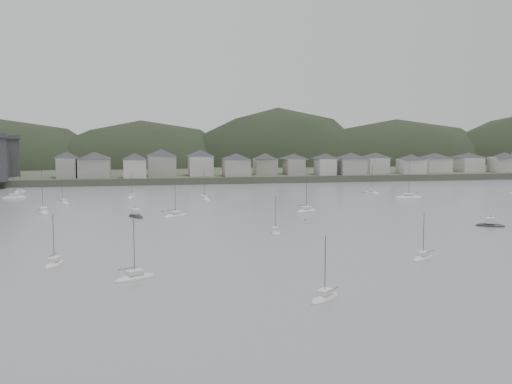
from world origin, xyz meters
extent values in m
plane|color=slate|center=(0.00, 0.00, 0.00)|extent=(900.00, 900.00, 0.00)
cube|color=#383D2D|center=(0.00, 295.00, 1.50)|extent=(900.00, 250.00, 3.00)
ellipsoid|color=black|center=(-110.87, 271.94, -10.14)|extent=(138.98, 92.48, 81.13)
ellipsoid|color=black|center=(-32.30, 272.87, -9.97)|extent=(132.08, 90.41, 79.74)
ellipsoid|color=black|center=(50.65, 272.93, -12.68)|extent=(133.88, 88.37, 101.41)
ellipsoid|color=black|center=(125.95, 267.91, -10.32)|extent=(165.81, 81.78, 82.55)
cylinder|color=#2E2E30|center=(-92.00, 194.00, 11.50)|extent=(10.00, 10.00, 17.00)
cube|color=#2E2E30|center=(-92.00, 180.00, 9.00)|extent=(3.50, 30.00, 12.00)
cube|color=gray|center=(-65.00, 181.96, 7.29)|extent=(8.34, 12.91, 8.59)
pyramid|color=#2B2B30|center=(-65.00, 181.96, 13.09)|extent=(15.78, 15.78, 3.01)
cube|color=gray|center=(-53.32, 181.32, 7.18)|extent=(13.68, 13.35, 8.36)
pyramid|color=#2B2B30|center=(-53.32, 181.32, 12.82)|extent=(20.07, 20.07, 2.93)
cube|color=#B1AEA6|center=(-35.57, 176.02, 7.04)|extent=(9.78, 10.20, 8.08)
pyramid|color=#2B2B30|center=(-35.57, 176.02, 12.49)|extent=(14.83, 14.83, 2.83)
cube|color=gray|center=(-23.51, 185.65, 7.55)|extent=(12.59, 13.33, 9.09)
pyramid|color=#2B2B30|center=(-23.51, 185.65, 13.68)|extent=(19.24, 19.24, 3.18)
cube|color=#B1AEA6|center=(-5.75, 184.10, 7.43)|extent=(10.74, 12.17, 8.87)
pyramid|color=#2B2B30|center=(-5.75, 184.10, 13.42)|extent=(17.01, 17.01, 3.10)
cube|color=gray|center=(9.92, 177.53, 6.85)|extent=(11.63, 12.09, 7.69)
pyramid|color=#2B2B30|center=(9.92, 177.53, 12.04)|extent=(17.61, 17.61, 2.69)
cube|color=gray|center=(25.25, 186.19, 6.72)|extent=(10.37, 9.35, 7.44)
pyramid|color=#2B2B30|center=(25.25, 186.19, 11.74)|extent=(14.65, 14.65, 2.60)
cube|color=gray|center=(38.63, 183.79, 6.61)|extent=(8.24, 12.20, 7.22)
pyramid|color=#2B2B30|center=(38.63, 183.79, 11.48)|extent=(15.17, 15.17, 2.53)
cube|color=#B1AEA6|center=(52.50, 178.55, 6.73)|extent=(8.06, 10.91, 7.46)
pyramid|color=#2B2B30|center=(52.50, 178.55, 11.77)|extent=(14.08, 14.08, 2.61)
cube|color=gray|center=(64.81, 177.06, 6.83)|extent=(11.73, 11.78, 7.66)
pyramid|color=#2B2B30|center=(64.81, 177.06, 12.00)|extent=(17.46, 17.46, 2.68)
cube|color=#B1AEA6|center=(80.64, 186.91, 6.67)|extent=(10.19, 13.02, 7.33)
pyramid|color=#2B2B30|center=(80.64, 186.91, 11.62)|extent=(17.23, 17.23, 2.57)
cube|color=#B1AEA6|center=(95.55, 178.06, 6.44)|extent=(11.70, 9.81, 6.88)
pyramid|color=#2B2B30|center=(95.55, 178.06, 11.08)|extent=(15.97, 15.97, 2.41)
cube|color=#B1AEA6|center=(112.40, 186.91, 6.50)|extent=(12.83, 12.48, 7.00)
pyramid|color=#2B2B30|center=(112.40, 186.91, 11.22)|extent=(18.79, 18.79, 2.45)
cube|color=#B1AEA6|center=(130.73, 187.42, 6.48)|extent=(11.07, 13.50, 6.97)
pyramid|color=#2B2B30|center=(130.73, 187.42, 11.19)|extent=(18.25, 18.25, 2.44)
cube|color=#B1AEA6|center=(146.02, 179.72, 6.67)|extent=(13.75, 9.12, 7.34)
pyramid|color=#2B2B30|center=(146.02, 179.72, 11.62)|extent=(16.97, 16.97, 2.57)
ellipsoid|color=silver|center=(-2.21, 37.74, 0.05)|extent=(3.23, 7.11, 1.37)
cube|color=silver|center=(-2.21, 37.74, 1.03)|extent=(1.86, 2.60, 0.70)
cylinder|color=#3F3F42|center=(-2.21, 37.74, 4.48)|extent=(0.12, 0.12, 8.56)
cylinder|color=#3F3F42|center=(-2.02, 36.52, 1.58)|extent=(0.58, 3.06, 0.10)
ellipsoid|color=silver|center=(53.64, 120.49, 0.05)|extent=(4.71, 8.79, 1.68)
cube|color=silver|center=(53.64, 120.49, 1.19)|extent=(2.52, 3.30, 0.70)
cylinder|color=#3F3F42|center=(53.64, 120.49, 5.44)|extent=(0.12, 0.12, 10.48)
cylinder|color=#3F3F42|center=(53.26, 119.03, 1.74)|extent=(1.05, 3.68, 0.10)
ellipsoid|color=silver|center=(-49.08, 10.95, 0.05)|extent=(4.16, 7.64, 1.46)
cube|color=silver|center=(-49.08, 10.95, 1.08)|extent=(2.21, 2.88, 0.70)
cylinder|color=#3F3F42|center=(-49.08, 10.95, 4.75)|extent=(0.12, 0.12, 9.11)
cylinder|color=#3F3F42|center=(-49.43, 12.22, 1.63)|extent=(0.95, 3.19, 0.10)
ellipsoid|color=silver|center=(-58.78, 107.97, 0.05)|extent=(6.34, 7.41, 1.49)
cube|color=silver|center=(-58.78, 107.97, 1.10)|extent=(2.87, 3.07, 0.70)
cylinder|color=#3F3F42|center=(-58.78, 107.97, 4.86)|extent=(0.12, 0.12, 9.31)
cylinder|color=#3F3F42|center=(-59.57, 106.89, 1.65)|extent=(2.07, 2.76, 0.10)
ellipsoid|color=silver|center=(-79.54, 150.00, 0.05)|extent=(5.27, 5.78, 1.19)
cube|color=silver|center=(-79.54, 150.00, 0.94)|extent=(2.34, 2.43, 0.70)
cylinder|color=#3F3F42|center=(-79.54, 150.00, 3.91)|extent=(0.12, 0.12, 7.43)
cylinder|color=#3F3F42|center=(-78.86, 149.18, 1.49)|extent=(1.79, 2.12, 0.10)
ellipsoid|color=silver|center=(-36.45, 121.46, 0.05)|extent=(4.46, 7.66, 1.46)
cube|color=silver|center=(-36.45, 121.46, 1.08)|extent=(2.31, 2.92, 0.70)
cylinder|color=#3F3F42|center=(-36.45, 121.46, 4.76)|extent=(0.12, 0.12, 9.12)
cylinder|color=#3F3F42|center=(-36.85, 122.71, 1.63)|extent=(1.10, 3.16, 0.10)
ellipsoid|color=silver|center=(15.06, 73.75, 0.05)|extent=(8.47, 7.06, 1.69)
cube|color=silver|center=(15.06, 73.75, 1.19)|extent=(3.49, 3.22, 0.70)
cylinder|color=#3F3F42|center=(15.06, 73.75, 5.48)|extent=(0.12, 0.12, 10.56)
cylinder|color=#3F3F42|center=(13.82, 74.62, 1.74)|extent=(3.17, 2.26, 0.10)
ellipsoid|color=silver|center=(-7.61, -20.00, 0.05)|extent=(6.80, 6.82, 1.46)
cube|color=silver|center=(-7.61, -20.00, 1.08)|extent=(2.94, 2.94, 0.70)
cylinder|color=#3F3F42|center=(-7.61, -20.00, 4.76)|extent=(0.12, 0.12, 9.12)
cylinder|color=#3F3F42|center=(-6.69, -20.93, 1.63)|extent=(2.39, 2.40, 0.10)
ellipsoid|color=silver|center=(18.83, 3.61, 0.05)|extent=(6.83, 5.91, 1.38)
cube|color=silver|center=(18.83, 3.61, 1.04)|extent=(2.84, 2.66, 0.70)
cylinder|color=#3F3F42|center=(18.83, 3.61, 4.50)|extent=(0.12, 0.12, 8.61)
cylinder|color=#3F3F42|center=(19.82, 2.86, 1.59)|extent=(2.53, 1.95, 0.10)
ellipsoid|color=silver|center=(-34.71, -2.58, 0.05)|extent=(7.73, 6.04, 1.52)
cube|color=silver|center=(-34.71, -2.58, 1.11)|extent=(3.14, 2.81, 0.70)
cylinder|color=#3F3F42|center=(-34.71, -2.58, 4.94)|extent=(0.12, 0.12, 9.48)
cylinder|color=#3F3F42|center=(-35.87, -1.86, 1.66)|extent=(2.96, 1.87, 0.10)
ellipsoid|color=silver|center=(-61.66, 85.00, 0.05)|extent=(6.06, 10.55, 2.01)
cube|color=silver|center=(-61.66, 85.00, 1.35)|extent=(3.16, 4.02, 0.70)
cylinder|color=#3F3F42|center=(-61.66, 85.00, 6.48)|extent=(0.12, 0.12, 12.56)
cylinder|color=#3F3F42|center=(-62.20, 83.28, 1.90)|extent=(1.44, 4.35, 0.10)
ellipsoid|color=silver|center=(-77.63, 128.14, 0.05)|extent=(8.75, 4.67, 1.67)
cube|color=silver|center=(-77.63, 128.14, 1.18)|extent=(3.29, 2.51, 0.70)
cylinder|color=#3F3F42|center=(-77.63, 128.14, 5.42)|extent=(0.12, 0.12, 10.43)
cylinder|color=#3F3F42|center=(-79.09, 128.51, 1.73)|extent=(3.66, 1.03, 0.10)
ellipsoid|color=silver|center=(60.20, 102.07, 0.05)|extent=(10.27, 3.60, 2.03)
cube|color=silver|center=(60.20, 102.07, 1.37)|extent=(3.63, 2.36, 0.70)
cylinder|color=#3F3F42|center=(60.20, 102.07, 6.56)|extent=(0.12, 0.12, 12.71)
cylinder|color=#3F3F42|center=(62.03, 102.13, 1.92)|extent=(4.58, 0.25, 0.10)
ellipsoid|color=silver|center=(-23.93, 70.05, 0.05)|extent=(8.23, 7.37, 1.68)
cube|color=silver|center=(-23.93, 70.05, 1.19)|extent=(3.45, 3.29, 0.70)
cylinder|color=#3F3F42|center=(-23.93, 70.05, 5.45)|extent=(0.12, 0.12, 10.51)
cylinder|color=#3F3F42|center=(-25.11, 71.00, 1.74)|extent=(3.00, 2.45, 0.10)
ellipsoid|color=silver|center=(-11.78, 109.52, 0.05)|extent=(4.93, 8.74, 1.67)
cube|color=silver|center=(-11.78, 109.52, 1.18)|extent=(2.59, 3.32, 0.70)
cylinder|color=#3F3F42|center=(-11.78, 109.52, 5.40)|extent=(0.12, 0.12, 10.41)
cylinder|color=#3F3F42|center=(-11.35, 110.95, 1.73)|extent=(1.17, 3.62, 0.10)
ellipsoid|color=black|center=(53.21, 37.65, 0.05)|extent=(7.54, 5.83, 1.58)
cube|color=silver|center=(53.21, 37.65, 1.49)|extent=(2.88, 2.82, 1.40)
cylinder|color=#3F3F42|center=(53.21, 37.65, 2.39)|extent=(0.10, 0.10, 1.20)
ellipsoid|color=black|center=(-34.86, 71.29, 0.05)|extent=(5.60, 8.25, 1.71)
cube|color=silver|center=(-34.86, 71.29, 1.56)|extent=(2.91, 2.99, 1.40)
cylinder|color=#3F3F42|center=(-34.86, 71.29, 2.46)|extent=(0.10, 0.10, 1.20)
sphere|color=#B9663D|center=(-60.51, 120.28, 0.15)|extent=(0.70, 0.70, 0.70)
sphere|color=#B9663D|center=(50.95, 123.13, 0.15)|extent=(0.70, 0.70, 0.70)
sphere|color=#B9663D|center=(10.19, 56.81, 0.15)|extent=(0.70, 0.70, 0.70)
sphere|color=#B9663D|center=(-27.05, 80.76, 0.15)|extent=(0.70, 0.70, 0.70)
camera|label=1|loc=(-33.61, -105.10, 24.49)|focal=43.96mm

